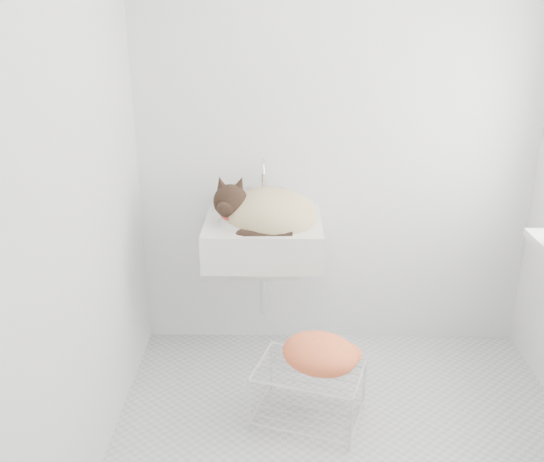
{
  "coord_description": "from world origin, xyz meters",
  "views": [
    {
      "loc": [
        -0.31,
        -2.26,
        1.94
      ],
      "look_at": [
        -0.35,
        0.5,
        0.88
      ],
      "focal_mm": 40.18,
      "sensor_mm": 36.0,
      "label": 1
    }
  ],
  "objects": [
    {
      "name": "cat",
      "position": [
        -0.39,
        0.72,
        0.89
      ],
      "size": [
        0.57,
        0.51,
        0.33
      ],
      "rotation": [
        0.0,
        0.0,
        -0.24
      ],
      "color": "tan",
      "rests_on": "sink"
    },
    {
      "name": "sink",
      "position": [
        -0.4,
        0.74,
        0.85
      ],
      "size": [
        0.61,
        0.53,
        0.24
      ],
      "primitive_type": "cube",
      "color": "white",
      "rests_on": "back_wall"
    },
    {
      "name": "left_wall",
      "position": [
        -1.1,
        0.0,
        1.25
      ],
      "size": [
        0.02,
        2.0,
        2.5
      ],
      "primitive_type": "cube",
      "color": "silver",
      "rests_on": "ground"
    },
    {
      "name": "back_wall",
      "position": [
        0.0,
        1.0,
        1.25
      ],
      "size": [
        2.2,
        0.02,
        2.5
      ],
      "primitive_type": "cube",
      "color": "silver",
      "rests_on": "ground"
    },
    {
      "name": "floor",
      "position": [
        0.0,
        0.0,
        0.0
      ],
      "size": [
        2.2,
        2.0,
        0.02
      ],
      "primitive_type": "cube",
      "color": "silver",
      "rests_on": "ground"
    },
    {
      "name": "wire_rack",
      "position": [
        -0.17,
        0.21,
        0.15
      ],
      "size": [
        0.57,
        0.47,
        0.29
      ],
      "primitive_type": "cube",
      "rotation": [
        0.0,
        0.0,
        -0.3
      ],
      "color": "silver",
      "rests_on": "floor"
    },
    {
      "name": "faucet",
      "position": [
        -0.4,
        0.92,
        0.99
      ],
      "size": [
        0.22,
        0.16,
        0.22
      ],
      "primitive_type": null,
      "color": "silver",
      "rests_on": "sink"
    },
    {
      "name": "towel",
      "position": [
        -0.12,
        0.21,
        0.32
      ],
      "size": [
        0.45,
        0.4,
        0.15
      ],
      "primitive_type": "ellipsoid",
      "rotation": [
        0.0,
        0.0,
        -0.48
      ],
      "color": "#FF990C",
      "rests_on": "wire_rack"
    }
  ]
}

